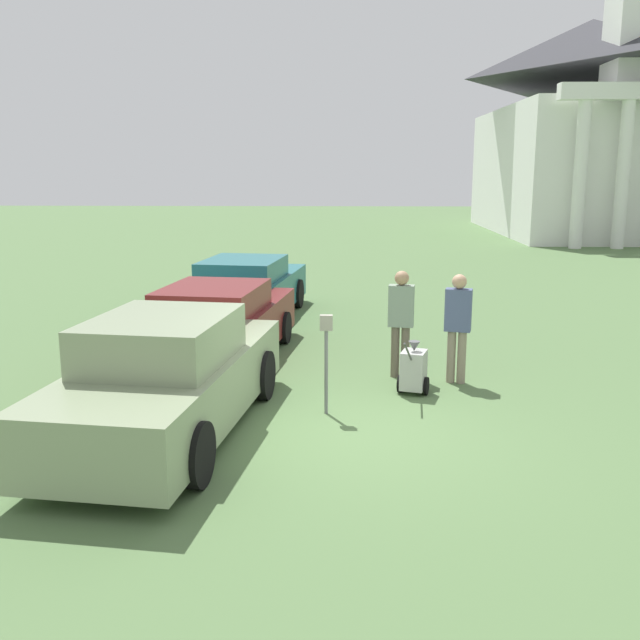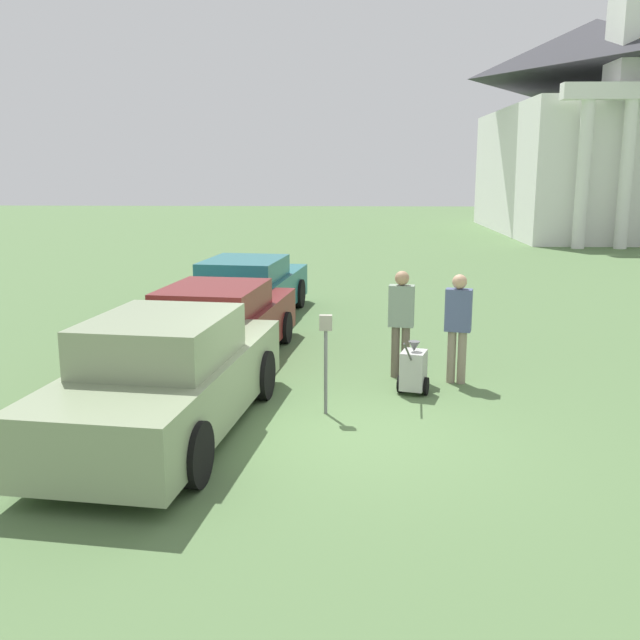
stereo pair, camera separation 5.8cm
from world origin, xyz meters
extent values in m
plane|color=#517042|center=(0.00, 0.00, 0.00)|extent=(120.00, 120.00, 0.00)
cube|color=gray|center=(-2.42, -0.08, 0.62)|extent=(2.47, 5.26, 0.82)
cube|color=gray|center=(-2.45, -0.28, 1.33)|extent=(1.88, 2.31, 0.59)
cylinder|color=black|center=(-3.13, 1.59, 0.38)|extent=(0.27, 0.77, 0.75)
cylinder|color=black|center=(-1.33, 1.37, 0.38)|extent=(0.27, 0.77, 0.75)
cylinder|color=black|center=(-3.52, -1.53, 0.38)|extent=(0.27, 0.77, 0.75)
cylinder|color=black|center=(-1.71, -1.75, 0.38)|extent=(0.27, 0.77, 0.75)
cube|color=maroon|center=(-2.42, 3.48, 0.58)|extent=(2.47, 5.30, 0.80)
cube|color=maroon|center=(-2.45, 3.28, 1.21)|extent=(1.88, 2.33, 0.46)
cylinder|color=black|center=(-3.13, 5.17, 0.32)|extent=(0.26, 0.66, 0.64)
cylinder|color=black|center=(-1.32, 4.95, 0.32)|extent=(0.26, 0.66, 0.64)
cylinder|color=black|center=(-3.52, 2.02, 0.32)|extent=(0.26, 0.66, 0.64)
cylinder|color=black|center=(-1.72, 1.80, 0.32)|extent=(0.26, 0.66, 0.64)
cube|color=#23666B|center=(-2.42, 7.27, 0.59)|extent=(2.54, 5.49, 0.79)
cube|color=#23666B|center=(-2.45, 7.06, 1.22)|extent=(1.93, 2.41, 0.47)
cylinder|color=black|center=(-3.14, 9.01, 0.36)|extent=(0.27, 0.74, 0.72)
cylinder|color=black|center=(-1.30, 8.78, 0.36)|extent=(0.27, 0.74, 0.72)
cylinder|color=black|center=(-3.55, 5.76, 0.36)|extent=(0.27, 0.74, 0.72)
cylinder|color=black|center=(-1.70, 5.53, 0.36)|extent=(0.27, 0.74, 0.72)
cylinder|color=slate|center=(-0.37, 0.72, 0.62)|extent=(0.05, 0.05, 1.23)
cube|color=gray|center=(-0.37, 0.72, 1.34)|extent=(0.18, 0.09, 0.22)
cylinder|color=#665B4C|center=(0.92, 2.61, 0.44)|extent=(0.14, 0.14, 0.88)
cylinder|color=#665B4C|center=(0.75, 2.64, 0.44)|extent=(0.14, 0.14, 0.88)
cube|color=gray|center=(0.83, 2.62, 1.23)|extent=(0.45, 0.28, 0.70)
sphere|color=tan|center=(0.83, 2.62, 1.70)|extent=(0.24, 0.24, 0.24)
cylinder|color=gray|center=(1.82, 2.30, 0.44)|extent=(0.14, 0.14, 0.88)
cylinder|color=gray|center=(1.65, 2.34, 0.44)|extent=(0.14, 0.14, 0.88)
cube|color=#4C597F|center=(1.73, 2.32, 1.22)|extent=(0.46, 0.32, 0.69)
sphere|color=tan|center=(1.73, 2.32, 1.69)|extent=(0.24, 0.24, 0.24)
cube|color=#B2B2AD|center=(0.98, 1.72, 0.38)|extent=(0.47, 0.52, 0.60)
cone|color=#59595B|center=(0.98, 1.72, 0.76)|extent=(0.18, 0.18, 0.16)
cylinder|color=#4C4C4C|center=(0.84, 1.27, 0.78)|extent=(0.20, 0.57, 0.43)
cylinder|color=black|center=(0.77, 1.78, 0.14)|extent=(0.13, 0.28, 0.28)
cylinder|color=black|center=(1.18, 1.66, 0.14)|extent=(0.13, 0.28, 0.28)
cube|color=white|center=(12.94, 31.52, 3.36)|extent=(9.26, 15.61, 6.71)
pyramid|color=#333338|center=(12.94, 31.52, 9.73)|extent=(9.45, 15.92, 3.02)
cylinder|color=white|center=(10.16, 23.12, 3.19)|extent=(0.56, 0.56, 6.38)
cylinder|color=white|center=(12.02, 23.12, 3.19)|extent=(0.56, 0.56, 6.38)
camera|label=1|loc=(-0.11, -9.07, 3.46)|focal=40.00mm
camera|label=2|loc=(-0.05, -9.07, 3.46)|focal=40.00mm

